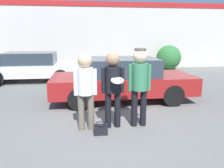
{
  "coord_description": "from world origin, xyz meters",
  "views": [
    {
      "loc": [
        -0.73,
        -5.08,
        2.14
      ],
      "look_at": [
        -0.07,
        -0.1,
        1.02
      ],
      "focal_mm": 35.0,
      "sensor_mm": 36.0,
      "label": 1
    }
  ],
  "objects_px": {
    "person_left": "(85,85)",
    "person_right": "(140,79)",
    "person_middle_with_frisbee": "(113,83)",
    "parked_car_far": "(32,66)",
    "shrub": "(169,58)",
    "handbag": "(101,129)",
    "parked_car_near": "(122,79)"
  },
  "relations": [
    {
      "from": "person_left",
      "to": "person_right",
      "type": "relative_size",
      "value": 0.95
    },
    {
      "from": "person_middle_with_frisbee",
      "to": "parked_car_far",
      "type": "relative_size",
      "value": 0.4
    },
    {
      "from": "shrub",
      "to": "handbag",
      "type": "height_order",
      "value": "shrub"
    },
    {
      "from": "person_middle_with_frisbee",
      "to": "handbag",
      "type": "distance_m",
      "value": 1.07
    },
    {
      "from": "parked_car_near",
      "to": "shrub",
      "type": "distance_m",
      "value": 7.51
    },
    {
      "from": "person_middle_with_frisbee",
      "to": "handbag",
      "type": "xyz_separation_m",
      "value": [
        -0.32,
        -0.39,
        -0.94
      ]
    },
    {
      "from": "person_left",
      "to": "shrub",
      "type": "height_order",
      "value": "person_left"
    },
    {
      "from": "person_right",
      "to": "handbag",
      "type": "relative_size",
      "value": 6.19
    },
    {
      "from": "shrub",
      "to": "handbag",
      "type": "bearing_deg",
      "value": -119.68
    },
    {
      "from": "person_middle_with_frisbee",
      "to": "parked_car_near",
      "type": "relative_size",
      "value": 0.38
    },
    {
      "from": "parked_car_far",
      "to": "handbag",
      "type": "xyz_separation_m",
      "value": [
        2.75,
        -6.26,
        -0.57
      ]
    },
    {
      "from": "person_right",
      "to": "parked_car_far",
      "type": "relative_size",
      "value": 0.42
    },
    {
      "from": "person_right",
      "to": "shrub",
      "type": "distance_m",
      "value": 9.41
    },
    {
      "from": "parked_car_near",
      "to": "person_right",
      "type": "bearing_deg",
      "value": -89.16
    },
    {
      "from": "person_right",
      "to": "handbag",
      "type": "bearing_deg",
      "value": -157.8
    },
    {
      "from": "parked_car_near",
      "to": "parked_car_far",
      "type": "distance_m",
      "value": 5.2
    },
    {
      "from": "person_right",
      "to": "shrub",
      "type": "xyz_separation_m",
      "value": [
        4.1,
        8.46,
        -0.38
      ]
    },
    {
      "from": "person_middle_with_frisbee",
      "to": "person_right",
      "type": "distance_m",
      "value": 0.63
    },
    {
      "from": "person_right",
      "to": "parked_car_near",
      "type": "xyz_separation_m",
      "value": [
        -0.03,
        2.18,
        -0.42
      ]
    },
    {
      "from": "person_right",
      "to": "handbag",
      "type": "distance_m",
      "value": 1.44
    },
    {
      "from": "shrub",
      "to": "handbag",
      "type": "xyz_separation_m",
      "value": [
        -5.04,
        -8.85,
        -0.64
      ]
    },
    {
      "from": "person_left",
      "to": "parked_car_far",
      "type": "relative_size",
      "value": 0.4
    },
    {
      "from": "person_left",
      "to": "handbag",
      "type": "distance_m",
      "value": 1.03
    },
    {
      "from": "person_middle_with_frisbee",
      "to": "shrub",
      "type": "height_order",
      "value": "person_middle_with_frisbee"
    },
    {
      "from": "person_left",
      "to": "handbag",
      "type": "height_order",
      "value": "person_left"
    },
    {
      "from": "parked_car_near",
      "to": "shrub",
      "type": "relative_size",
      "value": 3.01
    },
    {
      "from": "parked_car_near",
      "to": "shrub",
      "type": "height_order",
      "value": "shrub"
    },
    {
      "from": "person_left",
      "to": "parked_car_far",
      "type": "height_order",
      "value": "person_left"
    },
    {
      "from": "parked_car_near",
      "to": "person_left",
      "type": "bearing_deg",
      "value": -118.41
    },
    {
      "from": "parked_car_near",
      "to": "parked_car_far",
      "type": "relative_size",
      "value": 1.05
    },
    {
      "from": "handbag",
      "to": "person_middle_with_frisbee",
      "type": "bearing_deg",
      "value": 50.31
    },
    {
      "from": "person_middle_with_frisbee",
      "to": "parked_car_near",
      "type": "xyz_separation_m",
      "value": [
        0.59,
        2.18,
        -0.35
      ]
    }
  ]
}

